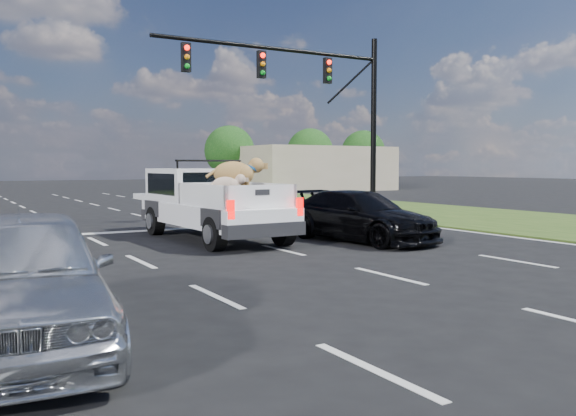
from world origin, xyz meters
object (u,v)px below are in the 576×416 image
object	(u,v)px
pickup_truck	(210,202)
traffic_signal	(323,94)
silver_sedan	(21,278)
black_coupe	(360,216)

from	to	relation	value
pickup_truck	traffic_signal	bearing A→B (deg)	28.01
silver_sedan	black_coupe	distance (m)	10.92
black_coupe	pickup_truck	bearing A→B (deg)	133.58
traffic_signal	pickup_truck	size ratio (longest dim) A/B	1.52
traffic_signal	pickup_truck	xyz separation A→B (m)	(-6.06, -3.50, -3.68)
pickup_truck	black_coupe	world-z (taller)	pickup_truck
traffic_signal	black_coupe	distance (m)	7.71
silver_sedan	pickup_truck	bearing A→B (deg)	61.99
traffic_signal	black_coupe	world-z (taller)	traffic_signal
traffic_signal	black_coupe	xyz separation A→B (m)	(-2.73, -5.97, -4.04)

